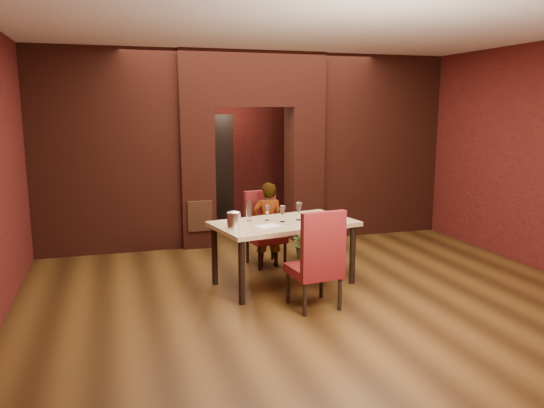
% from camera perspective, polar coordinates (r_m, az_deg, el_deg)
% --- Properties ---
extents(floor, '(8.00, 8.00, 0.00)m').
position_cam_1_polar(floor, '(7.44, 1.84, -7.56)').
color(floor, '#4A2E12').
rests_on(floor, ground).
extents(ceiling, '(7.00, 8.00, 0.04)m').
position_cam_1_polar(ceiling, '(7.15, 1.99, 17.67)').
color(ceiling, silver).
rests_on(ceiling, ground).
extents(wall_back, '(7.00, 0.04, 3.20)m').
position_cam_1_polar(wall_back, '(10.97, -4.91, 6.68)').
color(wall_back, maroon).
rests_on(wall_back, ground).
extents(wall_front, '(7.00, 0.04, 3.20)m').
position_cam_1_polar(wall_front, '(3.61, 22.90, -1.35)').
color(wall_front, maroon).
rests_on(wall_front, ground).
extents(wall_left, '(0.04, 8.00, 3.20)m').
position_cam_1_polar(wall_left, '(6.85, -27.08, 3.46)').
color(wall_left, maroon).
rests_on(wall_left, ground).
extents(wall_right, '(0.04, 8.00, 3.20)m').
position_cam_1_polar(wall_right, '(8.89, 23.88, 5.02)').
color(wall_right, maroon).
rests_on(wall_right, ground).
extents(pillar_left, '(0.55, 0.55, 2.30)m').
position_cam_1_polar(pillar_left, '(8.88, -8.14, 2.86)').
color(pillar_left, maroon).
rests_on(pillar_left, ground).
extents(pillar_right, '(0.55, 0.55, 2.30)m').
position_cam_1_polar(pillar_right, '(9.36, 3.44, 3.32)').
color(pillar_right, maroon).
rests_on(pillar_right, ground).
extents(lintel, '(2.45, 0.55, 0.90)m').
position_cam_1_polar(lintel, '(9.01, -2.27, 13.26)').
color(lintel, maroon).
rests_on(lintel, ground).
extents(wing_wall_left, '(2.28, 0.35, 3.20)m').
position_cam_1_polar(wing_wall_left, '(8.73, -17.45, 5.34)').
color(wing_wall_left, maroon).
rests_on(wing_wall_left, ground).
extents(wing_wall_right, '(2.28, 0.35, 3.20)m').
position_cam_1_polar(wing_wall_right, '(9.90, 11.21, 6.14)').
color(wing_wall_right, maroon).
rests_on(wing_wall_right, ground).
extents(vent_panel, '(0.40, 0.03, 0.50)m').
position_cam_1_polar(vent_panel, '(8.69, -7.74, -1.30)').
color(vent_panel, '#A85830').
rests_on(vent_panel, ground).
extents(rear_door, '(0.90, 0.08, 2.10)m').
position_cam_1_polar(rear_door, '(10.88, -6.86, 3.71)').
color(rear_door, black).
rests_on(rear_door, ground).
extents(rear_door_frame, '(1.02, 0.04, 2.22)m').
position_cam_1_polar(rear_door_frame, '(10.84, -6.82, 3.68)').
color(rear_door_frame, black).
rests_on(rear_door_frame, ground).
extents(dining_table, '(1.95, 1.34, 0.84)m').
position_cam_1_polar(dining_table, '(6.94, 1.28, -5.29)').
color(dining_table, tan).
rests_on(dining_table, ground).
extents(chair_far, '(0.57, 0.57, 1.08)m').
position_cam_1_polar(chair_far, '(7.74, -0.65, -2.70)').
color(chair_far, maroon).
rests_on(chair_far, ground).
extents(chair_near, '(0.58, 0.58, 1.16)m').
position_cam_1_polar(chair_near, '(6.13, 4.52, -5.83)').
color(chair_near, maroon).
rests_on(chair_near, ground).
extents(person_seated, '(0.48, 0.34, 1.24)m').
position_cam_1_polar(person_seated, '(7.65, -0.48, -2.25)').
color(person_seated, silver).
rests_on(person_seated, ground).
extents(wine_glass_a, '(0.08, 0.08, 0.20)m').
position_cam_1_polar(wine_glass_a, '(6.90, -0.53, -0.97)').
color(wine_glass_a, white).
rests_on(wine_glass_a, dining_table).
extents(wine_glass_b, '(0.09, 0.09, 0.21)m').
position_cam_1_polar(wine_glass_b, '(6.80, 1.12, -1.07)').
color(wine_glass_b, white).
rests_on(wine_glass_b, dining_table).
extents(wine_glass_c, '(0.09, 0.09, 0.23)m').
position_cam_1_polar(wine_glass_c, '(6.92, 2.89, -0.79)').
color(wine_glass_c, white).
rests_on(wine_glass_c, dining_table).
extents(tasting_sheet, '(0.32, 0.27, 0.00)m').
position_cam_1_polar(tasting_sheet, '(6.58, -0.47, -2.37)').
color(tasting_sheet, white).
rests_on(tasting_sheet, dining_table).
extents(wine_bucket, '(0.17, 0.17, 0.20)m').
position_cam_1_polar(wine_bucket, '(6.43, -4.13, -1.78)').
color(wine_bucket, silver).
rests_on(wine_bucket, dining_table).
extents(water_bottle, '(0.06, 0.06, 0.27)m').
position_cam_1_polar(water_bottle, '(6.90, -2.52, -0.66)').
color(water_bottle, white).
rests_on(water_bottle, dining_table).
extents(potted_plant, '(0.47, 0.42, 0.46)m').
position_cam_1_polar(potted_plant, '(8.19, 3.51, -4.25)').
color(potted_plant, '#396F2A').
rests_on(potted_plant, ground).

